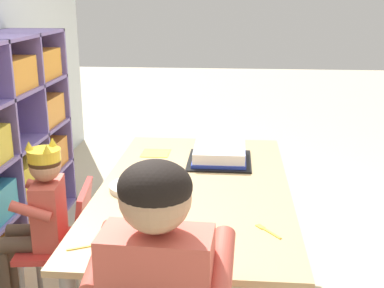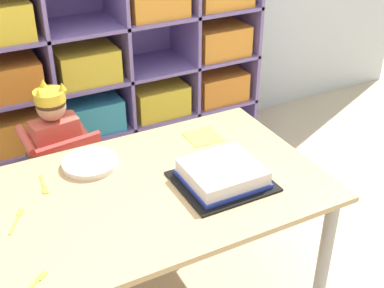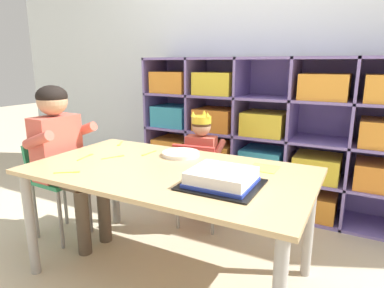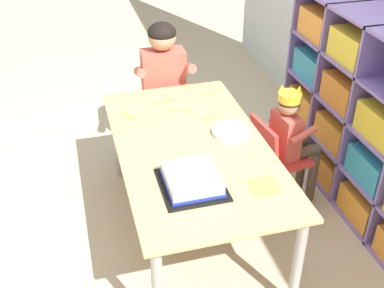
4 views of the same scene
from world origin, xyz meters
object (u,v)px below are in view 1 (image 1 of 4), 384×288
object	(u,v)px
activity_table	(195,201)
fork_at_table_front_edge	(88,246)
fork_near_cake_tray	(192,246)
fork_by_napkin	(267,230)
fork_beside_plate_stack	(139,209)
child_with_crown	(38,212)
birthday_cake_on_tray	(219,155)
adult_helper_seated	(162,287)
fork_scattered_mid_table	(176,225)
classroom_chair_blue	(65,241)
paper_plate_stack	(135,187)

from	to	relation	value
activity_table	fork_at_table_front_edge	distance (m)	0.67
fork_near_cake_tray	fork_at_table_front_edge	distance (m)	0.35
activity_table	fork_near_cake_tray	bearing A→B (deg)	-176.25
fork_by_napkin	fork_beside_plate_stack	world-z (taller)	same
activity_table	child_with_crown	size ratio (longest dim) A/B	1.75
child_with_crown	birthday_cake_on_tray	xyz separation A→B (m)	(0.47, -0.77, 0.13)
adult_helper_seated	birthday_cake_on_tray	world-z (taller)	adult_helper_seated
fork_by_napkin	fork_beside_plate_stack	size ratio (longest dim) A/B	0.84
activity_table	fork_scattered_mid_table	bearing A→B (deg)	174.64
fork_by_napkin	birthday_cake_on_tray	bearing A→B (deg)	157.47
activity_table	classroom_chair_blue	size ratio (longest dim) A/B	2.33
child_with_crown	birthday_cake_on_tray	size ratio (longest dim) A/B	2.46
child_with_crown	fork_near_cake_tray	distance (m)	0.84
activity_table	paper_plate_stack	bearing A→B (deg)	104.54
adult_helper_seated	activity_table	bearing A→B (deg)	-89.39
activity_table	fork_by_napkin	xyz separation A→B (m)	(-0.42, -0.29, 0.08)
classroom_chair_blue	child_with_crown	size ratio (longest dim) A/B	0.75
child_with_crown	fork_scattered_mid_table	size ratio (longest dim) A/B	6.65
birthday_cake_on_tray	fork_beside_plate_stack	xyz separation A→B (m)	(-0.61, 0.29, -0.03)
fork_scattered_mid_table	fork_at_table_front_edge	distance (m)	0.33
classroom_chair_blue	fork_scattered_mid_table	size ratio (longest dim) A/B	5.01
child_with_crown	fork_scattered_mid_table	world-z (taller)	child_with_crown
activity_table	fork_beside_plate_stack	world-z (taller)	fork_beside_plate_stack
birthday_cake_on_tray	fork_near_cake_tray	distance (m)	0.90
birthday_cake_on_tray	classroom_chair_blue	bearing A→B (deg)	124.30
child_with_crown	fork_at_table_front_edge	distance (m)	0.60
fork_near_cake_tray	fork_scattered_mid_table	distance (m)	0.17
classroom_chair_blue	fork_at_table_front_edge	distance (m)	0.59
activity_table	fork_beside_plate_stack	size ratio (longest dim) A/B	11.24
child_with_crown	fork_by_napkin	distance (m)	1.01
classroom_chair_blue	fork_by_napkin	xyz separation A→B (m)	(-0.31, -0.86, 0.24)
fork_beside_plate_stack	child_with_crown	bearing A→B (deg)	-12.46
child_with_crown	fork_scattered_mid_table	bearing A→B (deg)	58.70
fork_by_napkin	fork_at_table_front_edge	xyz separation A→B (m)	(-0.17, 0.60, 0.00)
birthday_cake_on_tray	child_with_crown	bearing A→B (deg)	121.21
child_with_crown	paper_plate_stack	world-z (taller)	child_with_crown
fork_scattered_mid_table	fork_at_table_front_edge	world-z (taller)	same
paper_plate_stack	classroom_chair_blue	bearing A→B (deg)	97.40
child_with_crown	adult_helper_seated	xyz separation A→B (m)	(-0.70, -0.64, 0.11)
adult_helper_seated	birthday_cake_on_tray	xyz separation A→B (m)	(1.17, -0.13, 0.02)
child_with_crown	adult_helper_seated	size ratio (longest dim) A/B	0.82
activity_table	adult_helper_seated	size ratio (longest dim) A/B	1.44
classroom_chair_blue	fork_beside_plate_stack	bearing A→B (deg)	59.05
classroom_chair_blue	fork_near_cake_tray	xyz separation A→B (m)	(-0.45, -0.60, 0.24)
fork_near_cake_tray	fork_at_table_front_edge	bearing A→B (deg)	175.05
fork_near_cake_tray	fork_beside_plate_stack	bearing A→B (deg)	119.08
classroom_chair_blue	child_with_crown	xyz separation A→B (m)	(-0.01, 0.10, 0.14)
fork_by_napkin	activity_table	bearing A→B (deg)	178.17
paper_plate_stack	child_with_crown	bearing A→B (deg)	97.24
adult_helper_seated	fork_at_table_front_edge	bearing A→B (deg)	-37.10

